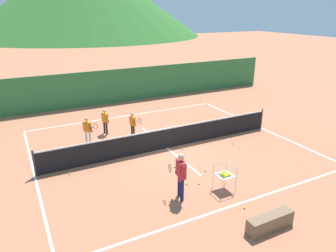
# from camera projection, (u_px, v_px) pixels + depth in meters

# --- Properties ---
(ground_plane) EXTENTS (120.00, 120.00, 0.00)m
(ground_plane) POSITION_uv_depth(u_px,v_px,m) (167.00, 148.00, 14.33)
(ground_plane) COLOR #A86647
(line_baseline_near) EXTENTS (11.24, 0.08, 0.01)m
(line_baseline_near) POSITION_uv_depth(u_px,v_px,m) (237.00, 204.00, 10.20)
(line_baseline_near) COLOR white
(line_baseline_near) RESTS_ON ground
(line_baseline_far) EXTENTS (11.24, 0.08, 0.01)m
(line_baseline_far) POSITION_uv_depth(u_px,v_px,m) (127.00, 116.00, 18.65)
(line_baseline_far) COLOR white
(line_baseline_far) RESTS_ON ground
(line_sideline_west) EXTENTS (0.08, 10.15, 0.01)m
(line_sideline_west) POSITION_uv_depth(u_px,v_px,m) (35.00, 176.00, 11.91)
(line_sideline_west) COLOR white
(line_sideline_west) RESTS_ON ground
(line_sideline_east) EXTENTS (0.08, 10.15, 0.01)m
(line_sideline_east) POSITION_uv_depth(u_px,v_px,m) (261.00, 128.00, 16.74)
(line_sideline_east) COLOR white
(line_sideline_east) RESTS_ON ground
(line_service_center) EXTENTS (0.08, 5.70, 0.01)m
(line_service_center) POSITION_uv_depth(u_px,v_px,m) (167.00, 148.00, 14.33)
(line_service_center) COLOR white
(line_service_center) RESTS_ON ground
(tennis_net) EXTENTS (11.21, 0.08, 1.05)m
(tennis_net) POSITION_uv_depth(u_px,v_px,m) (167.00, 138.00, 14.15)
(tennis_net) COLOR #333338
(tennis_net) RESTS_ON ground
(instructor) EXTENTS (0.44, 0.80, 1.62)m
(instructor) POSITION_uv_depth(u_px,v_px,m) (181.00, 172.00, 10.23)
(instructor) COLOR #191E4C
(instructor) RESTS_ON ground
(student_0) EXTENTS (0.62, 0.54, 1.32)m
(student_0) POSITION_uv_depth(u_px,v_px,m) (88.00, 128.00, 14.46)
(student_0) COLOR silver
(student_0) RESTS_ON ground
(student_1) EXTENTS (0.27, 0.53, 1.30)m
(student_1) POSITION_uv_depth(u_px,v_px,m) (105.00, 119.00, 15.70)
(student_1) COLOR black
(student_1) RESTS_ON ground
(student_2) EXTENTS (0.43, 0.58, 1.22)m
(student_2) POSITION_uv_depth(u_px,v_px,m) (133.00, 122.00, 15.40)
(student_2) COLOR black
(student_2) RESTS_ON ground
(ball_cart) EXTENTS (0.58, 0.58, 0.90)m
(ball_cart) POSITION_uv_depth(u_px,v_px,m) (225.00, 174.00, 10.86)
(ball_cart) COLOR #B7B7BC
(ball_cart) RESTS_ON ground
(tennis_ball_0) EXTENTS (0.07, 0.07, 0.07)m
(tennis_ball_0) POSITION_uv_depth(u_px,v_px,m) (187.00, 184.00, 11.34)
(tennis_ball_0) COLOR yellow
(tennis_ball_0) RESTS_ON ground
(tennis_ball_1) EXTENTS (0.07, 0.07, 0.07)m
(tennis_ball_1) POSITION_uv_depth(u_px,v_px,m) (232.00, 143.00, 14.73)
(tennis_ball_1) COLOR yellow
(tennis_ball_1) RESTS_ON ground
(tennis_ball_2) EXTENTS (0.07, 0.07, 0.07)m
(tennis_ball_2) POSITION_uv_depth(u_px,v_px,m) (205.00, 170.00, 12.27)
(tennis_ball_2) COLOR yellow
(tennis_ball_2) RESTS_ON ground
(tennis_ball_3) EXTENTS (0.07, 0.07, 0.07)m
(tennis_ball_3) POSITION_uv_depth(u_px,v_px,m) (199.00, 184.00, 11.35)
(tennis_ball_3) COLOR yellow
(tennis_ball_3) RESTS_ON ground
(tennis_ball_4) EXTENTS (0.07, 0.07, 0.07)m
(tennis_ball_4) POSITION_uv_depth(u_px,v_px,m) (245.00, 208.00, 9.97)
(tennis_ball_4) COLOR yellow
(tennis_ball_4) RESTS_ON ground
(tennis_ball_5) EXTENTS (0.07, 0.07, 0.07)m
(tennis_ball_5) POSITION_uv_depth(u_px,v_px,m) (70.00, 173.00, 12.05)
(tennis_ball_5) COLOR yellow
(tennis_ball_5) RESTS_ON ground
(tennis_ball_6) EXTENTS (0.07, 0.07, 0.07)m
(tennis_ball_6) POSITION_uv_depth(u_px,v_px,m) (182.00, 149.00, 14.16)
(tennis_ball_6) COLOR yellow
(tennis_ball_6) RESTS_ON ground
(windscreen_fence) EXTENTS (24.72, 0.08, 2.22)m
(windscreen_fence) POSITION_uv_depth(u_px,v_px,m) (110.00, 87.00, 20.82)
(windscreen_fence) COLOR #33753D
(windscreen_fence) RESTS_ON ground
(courtside_bench) EXTENTS (1.50, 0.36, 0.46)m
(courtside_bench) POSITION_uv_depth(u_px,v_px,m) (270.00, 222.00, 8.99)
(courtside_bench) COLOR brown
(courtside_bench) RESTS_ON ground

